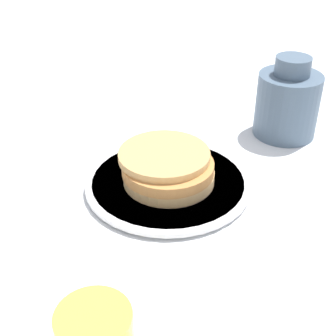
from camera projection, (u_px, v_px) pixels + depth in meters
The scene contains 4 objects.
ground_plane at pixel (175, 193), 0.69m from camera, with size 4.00×4.00×0.00m, color white.
plate at pixel (168, 183), 0.70m from camera, with size 0.25×0.25×0.01m.
pancake_stack at pixel (167, 168), 0.69m from camera, with size 0.14×0.15×0.05m.
cream_jug at pixel (287, 102), 0.81m from camera, with size 0.11×0.11×0.14m.
Camera 1 is at (-0.11, -0.55, 0.41)m, focal length 50.00 mm.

